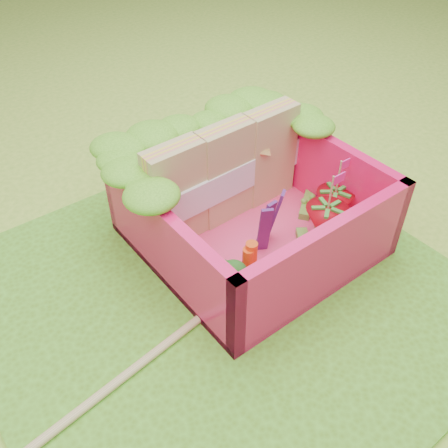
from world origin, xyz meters
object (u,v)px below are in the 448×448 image
(strawberry_left, at_px, (325,225))
(strawberry_right, at_px, (333,207))
(bento_box, at_px, (252,207))
(sandwich_stack, at_px, (226,174))
(broccoli, at_px, (220,279))
(chopsticks, at_px, (50,433))

(strawberry_left, distance_m, strawberry_right, 0.21)
(bento_box, relative_size, sandwich_stack, 1.08)
(bento_box, height_order, broccoli, bento_box)
(chopsticks, bearing_deg, broccoli, 7.51)
(strawberry_left, bearing_deg, bento_box, 133.77)
(sandwich_stack, bearing_deg, strawberry_left, -62.40)
(chopsticks, bearing_deg, strawberry_right, 6.25)
(broccoli, height_order, strawberry_left, strawberry_left)
(sandwich_stack, relative_size, chopsticks, 0.50)
(bento_box, relative_size, strawberry_left, 2.57)
(broccoli, distance_m, strawberry_left, 0.80)
(broccoli, bearing_deg, strawberry_left, -1.23)
(broccoli, xyz_separation_m, strawberry_right, (0.99, 0.08, -0.04))
(sandwich_stack, relative_size, strawberry_left, 2.38)
(sandwich_stack, height_order, strawberry_left, sandwich_stack)
(broccoli, distance_m, chopsticks, 1.09)
(strawberry_right, distance_m, chopsticks, 2.07)
(bento_box, height_order, strawberry_right, bento_box)
(bento_box, relative_size, strawberry_right, 2.70)
(bento_box, height_order, strawberry_left, strawberry_left)
(chopsticks, bearing_deg, sandwich_stack, 24.89)
(sandwich_stack, relative_size, strawberry_right, 2.50)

